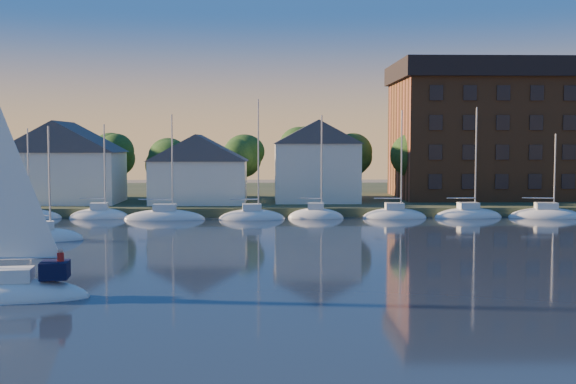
{
  "coord_description": "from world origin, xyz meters",
  "views": [
    {
      "loc": [
        2.13,
        -28.07,
        8.15
      ],
      "look_at": [
        3.52,
        22.0,
        4.7
      ],
      "focal_mm": 45.0,
      "sensor_mm": 36.0,
      "label": 1
    }
  ],
  "objects_px": {
    "clubhouse_west": "(64,161)",
    "clubhouse_centre": "(199,168)",
    "clubhouse_east": "(316,160)",
    "hero_sailboat": "(13,289)",
    "condo_block": "(513,130)",
    "drifting_sailboat_left": "(42,240)"
  },
  "relations": [
    {
      "from": "hero_sailboat",
      "to": "clubhouse_west",
      "type": "bearing_deg",
      "value": -84.52
    },
    {
      "from": "condo_block",
      "to": "clubhouse_east",
      "type": "bearing_deg",
      "value": -167.11
    },
    {
      "from": "clubhouse_east",
      "to": "condo_block",
      "type": "height_order",
      "value": "condo_block"
    },
    {
      "from": "clubhouse_centre",
      "to": "clubhouse_east",
      "type": "relative_size",
      "value": 1.1
    },
    {
      "from": "clubhouse_east",
      "to": "condo_block",
      "type": "distance_m",
      "value": 26.94
    },
    {
      "from": "clubhouse_centre",
      "to": "hero_sailboat",
      "type": "distance_m",
      "value": 48.19
    },
    {
      "from": "clubhouse_west",
      "to": "drifting_sailboat_left",
      "type": "relative_size",
      "value": 1.29
    },
    {
      "from": "condo_block",
      "to": "clubhouse_centre",
      "type": "bearing_deg",
      "value": -168.76
    },
    {
      "from": "clubhouse_east",
      "to": "condo_block",
      "type": "relative_size",
      "value": 0.34
    },
    {
      "from": "clubhouse_east",
      "to": "drifting_sailboat_left",
      "type": "distance_m",
      "value": 37.23
    },
    {
      "from": "clubhouse_west",
      "to": "clubhouse_centre",
      "type": "bearing_deg",
      "value": -3.58
    },
    {
      "from": "clubhouse_centre",
      "to": "condo_block",
      "type": "xyz_separation_m",
      "value": [
        40.0,
        7.95,
        4.66
      ]
    },
    {
      "from": "clubhouse_west",
      "to": "condo_block",
      "type": "height_order",
      "value": "condo_block"
    },
    {
      "from": "clubhouse_centre",
      "to": "hero_sailboat",
      "type": "xyz_separation_m",
      "value": [
        -5.12,
        -47.69,
        -4.59
      ]
    },
    {
      "from": "condo_block",
      "to": "drifting_sailboat_left",
      "type": "relative_size",
      "value": 2.93
    },
    {
      "from": "clubhouse_west",
      "to": "clubhouse_centre",
      "type": "relative_size",
      "value": 1.18
    },
    {
      "from": "clubhouse_centre",
      "to": "hero_sailboat",
      "type": "bearing_deg",
      "value": -96.12
    },
    {
      "from": "clubhouse_west",
      "to": "clubhouse_east",
      "type": "bearing_deg",
      "value": 1.91
    },
    {
      "from": "clubhouse_west",
      "to": "condo_block",
      "type": "distance_m",
      "value": 56.56
    },
    {
      "from": "clubhouse_west",
      "to": "clubhouse_centre",
      "type": "xyz_separation_m",
      "value": [
        16.0,
        -1.0,
        -0.8
      ]
    },
    {
      "from": "drifting_sailboat_left",
      "to": "clubhouse_centre",
      "type": "bearing_deg",
      "value": 47.17
    },
    {
      "from": "condo_block",
      "to": "hero_sailboat",
      "type": "height_order",
      "value": "condo_block"
    }
  ]
}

